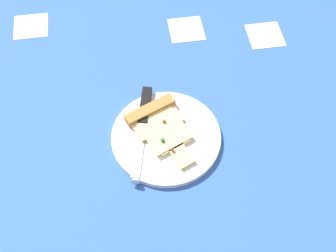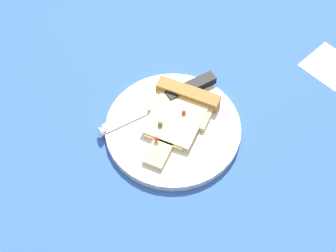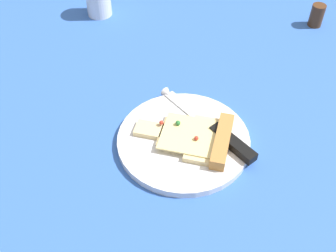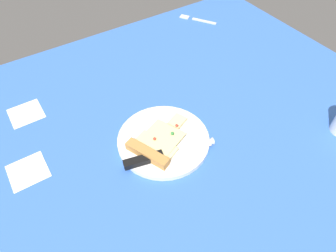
# 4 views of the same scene
# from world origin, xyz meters

# --- Properties ---
(ground_plane) EXTENTS (1.32, 1.32, 0.03)m
(ground_plane) POSITION_xyz_m (0.00, -0.00, -0.01)
(ground_plane) COLOR #3360B7
(ground_plane) RESTS_ON ground
(plate) EXTENTS (0.24, 0.24, 0.01)m
(plate) POSITION_xyz_m (-0.08, -0.07, 0.01)
(plate) COLOR silver
(plate) RESTS_ON ground_plane
(pizza_slice) EXTENTS (0.15, 0.19, 0.02)m
(pizza_slice) POSITION_xyz_m (-0.07, -0.10, 0.02)
(pizza_slice) COLOR beige
(pizza_slice) RESTS_ON plate
(knife) EXTENTS (0.08, 0.24, 0.02)m
(knife) POSITION_xyz_m (-0.03, -0.11, 0.02)
(knife) COLOR silver
(knife) RESTS_ON plate
(fork) EXTENTS (0.14, 0.10, 0.01)m
(fork) POSITION_xyz_m (-0.54, 0.38, 0.00)
(fork) COLOR silver
(fork) RESTS_ON ground_plane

